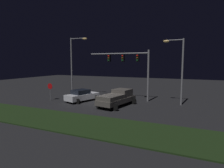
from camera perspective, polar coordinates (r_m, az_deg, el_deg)
The scene contains 8 objects.
ground_plane at distance 23.50m, azimuth -3.38°, elevation -5.65°, with size 80.00×80.00×0.00m, color black.
grass_median at distance 17.12m, azimuth -15.74°, elevation -10.33°, with size 25.69×4.70×0.10m, color black.
pickup_truck at distance 21.78m, azimuth 1.66°, elevation -3.94°, with size 3.56×5.68×1.80m.
car_sedan at distance 24.63m, azimuth -9.00°, elevation -3.41°, with size 3.30×4.74×1.51m.
traffic_signal_gantry at distance 24.97m, azimuth 5.34°, elevation 6.37°, with size 8.32×0.56×6.50m.
street_lamp_left at distance 28.75m, azimuth -11.16°, elevation 7.18°, with size 2.80×0.44×8.52m.
street_lamp_right at distance 23.16m, azimuth 19.21°, elevation 5.84°, with size 2.35×0.44×7.62m.
stop_sign at distance 26.12m, azimuth -18.05°, elevation -1.27°, with size 0.76×0.08×2.23m.
Camera 1 is at (10.59, -20.40, 4.92)m, focal length 30.53 mm.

